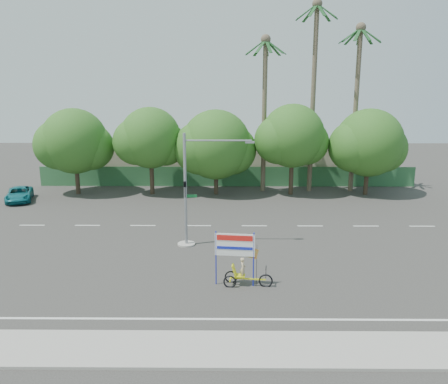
{
  "coord_description": "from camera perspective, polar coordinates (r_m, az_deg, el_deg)",
  "views": [
    {
      "loc": [
        0.09,
        -21.94,
        9.36
      ],
      "look_at": [
        -0.13,
        3.59,
        3.5
      ],
      "focal_mm": 35.0,
      "sensor_mm": 36.0,
      "label": 1
    }
  ],
  "objects": [
    {
      "name": "building_left",
      "position": [
        49.54,
        -11.29,
        4.14
      ],
      "size": [
        12.0,
        8.0,
        4.0
      ],
      "primitive_type": "cube",
      "color": "#C2B29A",
      "rests_on": "ground"
    },
    {
      "name": "tree_far_right",
      "position": [
        42.22,
        18.33,
        5.87
      ],
      "size": [
        7.38,
        6.2,
        7.94
      ],
      "color": "#473828",
      "rests_on": "ground"
    },
    {
      "name": "tree_left",
      "position": [
        40.8,
        -9.64,
        6.7
      ],
      "size": [
        6.66,
        5.6,
        8.07
      ],
      "color": "#473828",
      "rests_on": "ground"
    },
    {
      "name": "traffic_signal",
      "position": [
        26.81,
        -4.41,
        -1.01
      ],
      "size": [
        4.72,
        1.1,
        7.0
      ],
      "color": "gray",
      "rests_on": "ground"
    },
    {
      "name": "building_right",
      "position": [
        49.17,
        9.77,
        3.9
      ],
      "size": [
        14.0,
        8.0,
        3.6
      ],
      "primitive_type": "cube",
      "color": "#C2B29A",
      "rests_on": "ground"
    },
    {
      "name": "palm_tall",
      "position": [
        42.2,
        11.66,
        14.17
      ],
      "size": [
        3.73,
        3.79,
        17.45
      ],
      "color": "#70604C",
      "rests_on": "ground"
    },
    {
      "name": "tree_far_left",
      "position": [
        42.62,
        -18.99,
        6.04
      ],
      "size": [
        7.14,
        6.0,
        7.96
      ],
      "color": "#473828",
      "rests_on": "ground"
    },
    {
      "name": "trike_billboard",
      "position": [
        21.7,
        2.13,
        -9.37
      ],
      "size": [
        2.86,
        0.79,
        2.82
      ],
      "rotation": [
        0.0,
        0.0,
        -0.11
      ],
      "color": "black",
      "rests_on": "ground"
    },
    {
      "name": "tree_right",
      "position": [
        40.58,
        8.87,
        6.95
      ],
      "size": [
        6.9,
        5.8,
        8.36
      ],
      "color": "#473828",
      "rests_on": "ground"
    },
    {
      "name": "palm_short",
      "position": [
        41.58,
        5.32,
        12.19
      ],
      "size": [
        3.73,
        3.79,
        14.45
      ],
      "color": "#70604C",
      "rests_on": "ground"
    },
    {
      "name": "palm_mid",
      "position": [
        43.12,
        16.94,
        12.44
      ],
      "size": [
        3.73,
        3.79,
        15.45
      ],
      "color": "#70604C",
      "rests_on": "ground"
    },
    {
      "name": "ground",
      "position": [
        23.85,
        0.25,
        -10.18
      ],
      "size": [
        120.0,
        120.0,
        0.0
      ],
      "primitive_type": "plane",
      "color": "#33302D",
      "rests_on": "ground"
    },
    {
      "name": "sidewalk_near",
      "position": [
        17.18,
        0.13,
        -19.86
      ],
      "size": [
        50.0,
        2.4,
        0.12
      ],
      "primitive_type": "cube",
      "color": "gray",
      "rests_on": "ground"
    },
    {
      "name": "tree_center",
      "position": [
        40.25,
        -1.14,
        5.94
      ],
      "size": [
        7.62,
        6.4,
        7.85
      ],
      "color": "#473828",
      "rests_on": "ground"
    },
    {
      "name": "pickup_truck",
      "position": [
        42.28,
        -25.17,
        -0.26
      ],
      "size": [
        3.34,
        4.8,
        1.22
      ],
      "primitive_type": "imported",
      "rotation": [
        0.0,
        0.0,
        0.33
      ],
      "color": "#106770",
      "rests_on": "ground"
    },
    {
      "name": "fence",
      "position": [
        44.24,
        0.37,
        2.04
      ],
      "size": [
        38.0,
        0.08,
        2.0
      ],
      "primitive_type": "cube",
      "color": "#336B3D",
      "rests_on": "ground"
    }
  ]
}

